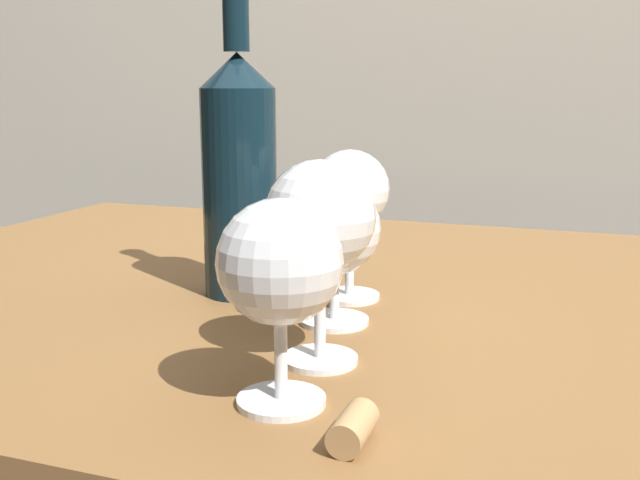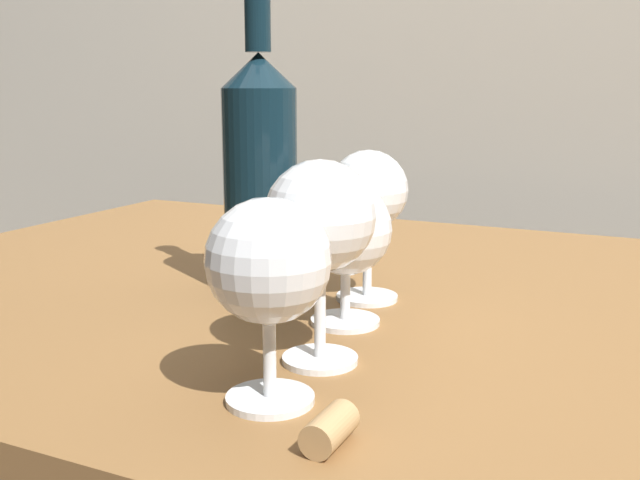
# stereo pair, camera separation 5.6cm
# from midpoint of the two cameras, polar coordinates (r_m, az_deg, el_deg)

# --- Properties ---
(dining_table) EXTENTS (1.47, 0.83, 0.73)m
(dining_table) POSITION_cam_midpoint_polar(r_m,az_deg,el_deg) (0.79, 14.88, -10.98)
(dining_table) COLOR brown
(dining_table) RESTS_ON ground_plane
(wine_glass_white) EXTENTS (0.08, 0.08, 0.14)m
(wine_glass_white) POSITION_cam_midpoint_polar(r_m,az_deg,el_deg) (0.49, -0.74, -2.02)
(wine_glass_white) COLOR white
(wine_glass_white) RESTS_ON dining_table
(wine_glass_port) EXTENTS (0.09, 0.09, 0.16)m
(wine_glass_port) POSITION_cam_midpoint_polar(r_m,az_deg,el_deg) (0.56, 2.88, 1.50)
(wine_glass_port) COLOR white
(wine_glass_port) RESTS_ON dining_table
(wine_glass_rose) EXTENTS (0.08, 0.08, 0.13)m
(wine_glass_rose) POSITION_cam_midpoint_polar(r_m,az_deg,el_deg) (0.66, 4.44, 0.53)
(wine_glass_rose) COLOR white
(wine_glass_rose) RESTS_ON dining_table
(wine_glass_pinot) EXTENTS (0.08, 0.08, 0.15)m
(wine_glass_pinot) POSITION_cam_midpoint_polar(r_m,az_deg,el_deg) (0.73, 5.94, 3.55)
(wine_glass_pinot) COLOR white
(wine_glass_pinot) RESTS_ON dining_table
(wine_bottle) EXTENTS (0.08, 0.08, 0.32)m
(wine_bottle) POSITION_cam_midpoint_polar(r_m,az_deg,el_deg) (0.76, -2.53, 5.42)
(wine_bottle) COLOR #0F232D
(wine_bottle) RESTS_ON dining_table
(cork) EXTENTS (0.02, 0.04, 0.02)m
(cork) POSITION_cam_midpoint_polar(r_m,az_deg,el_deg) (0.46, 4.38, -14.42)
(cork) COLOR tan
(cork) RESTS_ON dining_table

